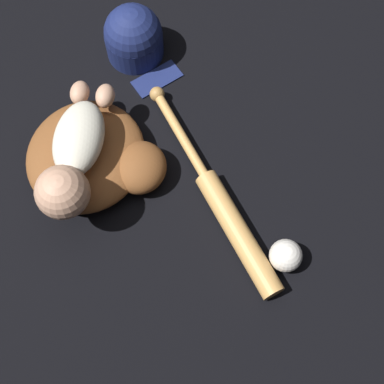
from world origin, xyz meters
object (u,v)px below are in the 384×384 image
baseball_glove (95,157)px  baseball_bat (225,211)px  baby_figure (73,159)px  baseball_cap (134,37)px  baseball (286,256)px

baseball_glove → baseball_bat: baseball_glove is taller
baseball_glove → baseball_bat: bearing=85.3°
baby_figure → baseball_cap: baby_figure is taller
baseball_bat → baseball: (0.06, 0.15, 0.01)m
baby_figure → baseball_bat: bearing=94.5°
baseball_glove → baseball: 0.48m
baseball_bat → baby_figure: bearing=-85.5°
baseball_cap → baseball: bearing=50.0°
baby_figure → baseball_cap: size_ratio=1.63×
baseball_cap → baseball_glove: bearing=4.7°
baseball_glove → baseball_bat: (0.03, 0.32, -0.02)m
baseball_glove → baby_figure: 0.10m
baseball_bat → baseball_cap: (-0.36, -0.35, 0.03)m
baseball → baseball_cap: 0.65m
baseball → baseball_cap: (-0.42, -0.50, 0.02)m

